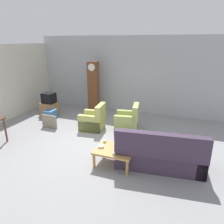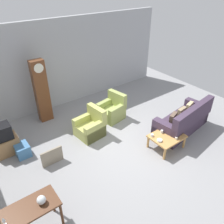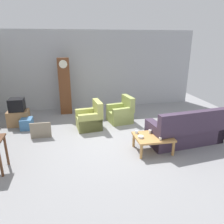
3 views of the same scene
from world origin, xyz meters
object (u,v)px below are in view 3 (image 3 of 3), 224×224
object	(u,v)px
coffee_table_wood	(153,138)
storage_box_blue	(27,124)
armchair_olive_far	(121,114)
bowl_white_stacked	(141,137)
grandfather_clock	(65,86)
couch_floral	(186,131)
armchair_olive_near	(90,119)
tv_stand_cabinet	(19,118)
cup_blue_rimmed	(137,132)
tv_crt	(17,105)
framed_picture_leaning	(41,130)
bowl_shallow_green	(160,135)
cup_cream_tall	(160,139)
cup_white_porcelain	(150,132)

from	to	relation	value
coffee_table_wood	storage_box_blue	xyz separation A→B (m)	(-3.54, 2.21, -0.19)
armchair_olive_far	bowl_white_stacked	distance (m)	2.29
coffee_table_wood	grandfather_clock	distance (m)	4.31
couch_floral	armchair_olive_near	world-z (taller)	couch_floral
armchair_olive_near	armchair_olive_far	bearing A→B (deg)	19.02
armchair_olive_far	storage_box_blue	distance (m)	3.21
armchair_olive_near	armchair_olive_far	world-z (taller)	same
armchair_olive_near	tv_stand_cabinet	xyz separation A→B (m)	(-2.39, 0.75, -0.05)
couch_floral	cup_blue_rimmed	distance (m)	1.45
bowl_white_stacked	tv_crt	bearing A→B (deg)	143.04
framed_picture_leaning	tv_stand_cabinet	bearing A→B (deg)	125.54
armchair_olive_near	grandfather_clock	size ratio (longest dim) A/B	0.42
tv_crt	bowl_shallow_green	size ratio (longest dim) A/B	3.06
armchair_olive_far	cup_cream_tall	bearing A→B (deg)	-80.82
grandfather_clock	cup_cream_tall	world-z (taller)	grandfather_clock
armchair_olive_far	cup_white_porcelain	bearing A→B (deg)	-81.42
coffee_table_wood	tv_crt	xyz separation A→B (m)	(-3.86, 2.60, 0.37)
cup_cream_tall	tv_crt	bearing A→B (deg)	143.92
cup_cream_tall	storage_box_blue	bearing A→B (deg)	145.61
tv_stand_cabinet	cup_blue_rimmed	distance (m)	4.21
armchair_olive_far	framed_picture_leaning	world-z (taller)	armchair_olive_far
coffee_table_wood	framed_picture_leaning	size ratio (longest dim) A/B	1.60
armchair_olive_far	bowl_shallow_green	xyz separation A→B (m)	(0.49, -2.32, 0.16)
tv_stand_cabinet	framed_picture_leaning	xyz separation A→B (m)	(0.87, -1.22, -0.02)
coffee_table_wood	bowl_shallow_green	xyz separation A→B (m)	(0.16, -0.08, 0.10)
armchair_olive_near	cup_blue_rimmed	world-z (taller)	armchair_olive_near
couch_floral	grandfather_clock	distance (m)	4.78
framed_picture_leaning	bowl_shallow_green	world-z (taller)	bowl_shallow_green
couch_floral	framed_picture_leaning	world-z (taller)	couch_floral
coffee_table_wood	framed_picture_leaning	bearing A→B (deg)	155.15
grandfather_clock	framed_picture_leaning	distance (m)	2.47
coffee_table_wood	storage_box_blue	distance (m)	4.17
framed_picture_leaning	cup_blue_rimmed	world-z (taller)	cup_blue_rimmed
cup_white_porcelain	grandfather_clock	bearing A→B (deg)	123.49
couch_floral	cup_cream_tall	distance (m)	1.13
cup_blue_rimmed	framed_picture_leaning	bearing A→B (deg)	156.54
coffee_table_wood	bowl_shallow_green	world-z (taller)	bowl_shallow_green
storage_box_blue	cup_cream_tall	world-z (taller)	cup_cream_tall
tv_stand_cabinet	cup_white_porcelain	size ratio (longest dim) A/B	7.72
tv_crt	cup_blue_rimmed	size ratio (longest dim) A/B	5.71
grandfather_clock	cup_cream_tall	size ratio (longest dim) A/B	29.66
storage_box_blue	bowl_shallow_green	world-z (taller)	bowl_shallow_green
cup_white_porcelain	tv_stand_cabinet	bearing A→B (deg)	147.94
couch_floral	armchair_olive_far	world-z (taller)	couch_floral
coffee_table_wood	bowl_shallow_green	bearing A→B (deg)	-25.41
coffee_table_wood	armchair_olive_near	bearing A→B (deg)	128.44
grandfather_clock	cup_cream_tall	xyz separation A→B (m)	(2.34, -3.86, -0.63)
coffee_table_wood	tv_crt	bearing A→B (deg)	146.02
cup_white_porcelain	armchair_olive_near	bearing A→B (deg)	131.20
coffee_table_wood	cup_white_porcelain	size ratio (longest dim) A/B	10.90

